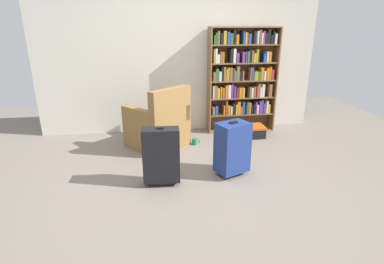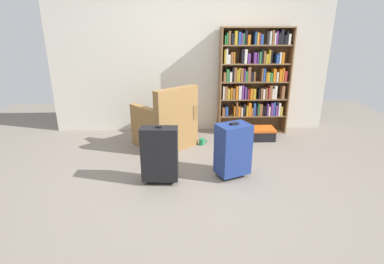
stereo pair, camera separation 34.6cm
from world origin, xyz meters
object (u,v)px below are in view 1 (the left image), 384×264
Objects in this scene: mug at (195,141)px; suitcase_black at (161,155)px; storage_box at (251,131)px; armchair at (159,126)px; bookshelf at (241,78)px; suitcase_navy_blue at (232,147)px.

mug is 0.18× the size of suitcase_black.
storage_box is at bearing 41.84° from suitcase_black.
armchair is 8.22× the size of mug.
bookshelf is at bearing 50.71° from suitcase_black.
armchair is 1.30m from suitcase_navy_blue.
armchair is 0.59m from mug.
suitcase_navy_blue is at bearing -51.35° from armchair.
bookshelf reaches higher than storage_box.
suitcase_navy_blue is at bearing -118.43° from storage_box.
armchair is at bearing 179.07° from mug.
storage_box is at bearing -76.70° from bookshelf.
bookshelf is at bearing 103.30° from storage_box.
suitcase_navy_blue is (-0.57, -1.59, -0.54)m from bookshelf.
suitcase_black reaches higher than suitcase_navy_blue.
armchair is 1.45× the size of suitcase_black.
bookshelf reaches higher than armchair.
suitcase_black is (-1.49, -1.33, 0.26)m from storage_box.
armchair reaches higher than mug.
bookshelf is 1.33m from mug.
suitcase_navy_blue reaches higher than storage_box.
storage_box is at bearing 12.07° from mug.
mug is (-0.85, -0.58, -0.84)m from bookshelf.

